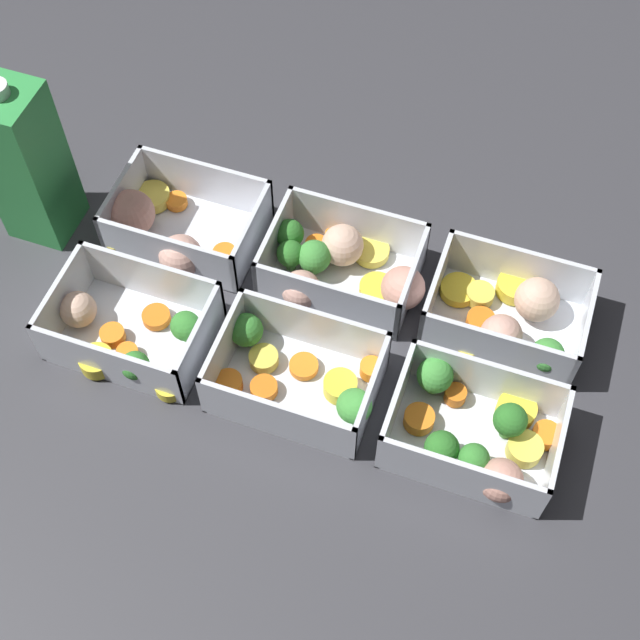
% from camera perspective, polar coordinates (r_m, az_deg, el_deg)
% --- Properties ---
extents(ground_plane, '(4.00, 4.00, 0.00)m').
position_cam_1_polar(ground_plane, '(0.92, 0.00, -0.72)').
color(ground_plane, '#38383D').
extents(container_near_left, '(0.16, 0.12, 0.06)m').
position_cam_1_polar(container_near_left, '(0.92, -12.17, -0.62)').
color(container_near_left, silver).
rests_on(container_near_left, ground_plane).
extents(container_near_center, '(0.16, 0.11, 0.06)m').
position_cam_1_polar(container_near_center, '(0.87, -1.46, -3.52)').
color(container_near_center, silver).
rests_on(container_near_center, ground_plane).
extents(container_near_right, '(0.16, 0.13, 0.06)m').
position_cam_1_polar(container_near_right, '(0.85, 10.02, -7.15)').
color(container_near_right, silver).
rests_on(container_near_right, ground_plane).
extents(container_far_left, '(0.17, 0.13, 0.06)m').
position_cam_1_polar(container_far_left, '(0.98, -9.65, 5.95)').
color(container_far_left, silver).
rests_on(container_far_left, ground_plane).
extents(container_far_center, '(0.18, 0.13, 0.06)m').
position_cam_1_polar(container_far_center, '(0.94, 1.39, 3.46)').
color(container_far_center, silver).
rests_on(container_far_center, ground_plane).
extents(container_far_right, '(0.16, 0.14, 0.06)m').
position_cam_1_polar(container_far_right, '(0.92, 12.07, 0.26)').
color(container_far_right, silver).
rests_on(container_far_right, ground_plane).
extents(juice_carton, '(0.07, 0.07, 0.20)m').
position_cam_1_polar(juice_carton, '(0.98, -18.31, 9.53)').
color(juice_carton, green).
rests_on(juice_carton, ground_plane).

